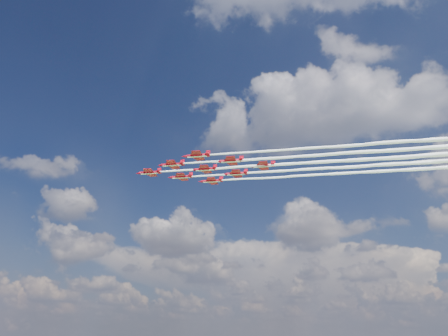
{
  "coord_description": "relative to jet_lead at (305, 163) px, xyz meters",
  "views": [
    {
      "loc": [
        75.49,
        -139.74,
        20.17
      ],
      "look_at": [
        14.37,
        -1.22,
        79.79
      ],
      "focal_mm": 35.0,
      "sensor_mm": 36.0,
      "label": 1
    }
  ],
  "objects": [
    {
      "name": "jet_tail",
      "position": [
        42.94,
        10.91,
        0.0
      ],
      "size": [
        123.11,
        35.1,
        2.56
      ],
      "rotation": [
        0.0,
        0.0,
        0.25
      ],
      "color": "#B50A1D"
    },
    {
      "name": "jet_row4_starb",
      "position": [
        30.55,
        14.7,
        0.0
      ],
      "size": [
        123.11,
        35.1,
        2.56
      ],
      "rotation": [
        0.0,
        0.0,
        0.25
      ],
      "color": "#B50A1D"
    },
    {
      "name": "jet_lead",
      "position": [
        0.0,
        0.0,
        0.0
      ],
      "size": [
        123.11,
        35.1,
        2.56
      ],
      "rotation": [
        0.0,
        0.0,
        0.25
      ],
      "color": "#B50A1D"
    },
    {
      "name": "jet_row4_port",
      "position": [
        33.86,
        1.66,
        0.0
      ],
      "size": [
        123.11,
        35.1,
        2.56
      ],
      "rotation": [
        0.0,
        0.0,
        0.25
      ],
      "color": "#B50A1D"
    },
    {
      "name": "jet_row3_centre",
      "position": [
        21.47,
        5.46,
        0.0
      ],
      "size": [
        123.11,
        35.1,
        2.56
      ],
      "rotation": [
        0.0,
        0.0,
        0.25
      ],
      "color": "#B50A1D"
    },
    {
      "name": "jet_row2_port",
      "position": [
        12.39,
        -3.79,
        0.0
      ],
      "size": [
        123.11,
        35.1,
        2.56
      ],
      "rotation": [
        0.0,
        0.0,
        0.25
      ],
      "color": "#B50A1D"
    },
    {
      "name": "jet_row3_starb",
      "position": [
        18.16,
        18.5,
        0.0
      ],
      "size": [
        123.11,
        35.1,
        2.56
      ],
      "rotation": [
        0.0,
        0.0,
        0.25
      ],
      "color": "#B50A1D"
    },
    {
      "name": "jet_row2_starb",
      "position": [
        9.08,
        9.25,
        0.0
      ],
      "size": [
        123.11,
        35.1,
        2.56
      ],
      "rotation": [
        0.0,
        0.0,
        0.25
      ],
      "color": "#B50A1D"
    },
    {
      "name": "jet_row3_port",
      "position": [
        24.78,
        -7.58,
        0.0
      ],
      "size": [
        123.11,
        35.1,
        2.56
      ],
      "rotation": [
        0.0,
        0.0,
        0.25
      ],
      "color": "#B50A1D"
    }
  ]
}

